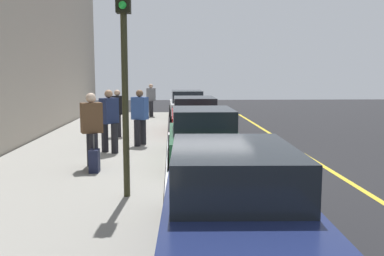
# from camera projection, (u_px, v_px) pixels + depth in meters

# --- Properties ---
(ground_plane) EXTENTS (56.00, 56.00, 0.00)m
(ground_plane) POSITION_uv_depth(u_px,v_px,m) (202.00, 164.00, 11.75)
(ground_plane) COLOR black
(sidewalk) EXTENTS (28.00, 4.60, 0.15)m
(sidewalk) POSITION_uv_depth(u_px,v_px,m) (81.00, 162.00, 11.59)
(sidewalk) COLOR gray
(sidewalk) RESTS_ON ground
(lane_stripe_centre) EXTENTS (28.00, 0.14, 0.01)m
(lane_stripe_centre) POSITION_uv_depth(u_px,v_px,m) (318.00, 163.00, 11.90)
(lane_stripe_centre) COLOR gold
(lane_stripe_centre) RESTS_ON ground
(snow_bank_curb) EXTENTS (8.94, 0.56, 0.22)m
(snow_bank_curb) POSITION_uv_depth(u_px,v_px,m) (177.00, 158.00, 11.97)
(snow_bank_curb) COLOR white
(snow_bank_curb) RESTS_ON ground
(parked_car_white) EXTENTS (4.76, 1.96, 1.51)m
(parked_car_white) POSITION_uv_depth(u_px,v_px,m) (187.00, 105.00, 23.40)
(parked_car_white) COLOR black
(parked_car_white) RESTS_ON ground
(parked_car_red) EXTENTS (4.61, 1.90, 1.51)m
(parked_car_red) POSITION_uv_depth(u_px,v_px,m) (195.00, 116.00, 17.04)
(parked_car_red) COLOR black
(parked_car_red) RESTS_ON ground
(parked_car_green) EXTENTS (4.24, 1.91, 1.51)m
(parked_car_green) POSITION_uv_depth(u_px,v_px,m) (203.00, 137.00, 11.55)
(parked_car_green) COLOR black
(parked_car_green) RESTS_ON ground
(parked_car_navy) EXTENTS (4.63, 2.01, 1.51)m
(parked_car_navy) POSITION_uv_depth(u_px,v_px,m) (234.00, 206.00, 5.58)
(parked_car_navy) COLOR black
(parked_car_navy) RESTS_ON ground
(pedestrian_blue_coat) EXTENTS (0.55, 0.57, 1.79)m
(pedestrian_blue_coat) POSITION_uv_depth(u_px,v_px,m) (140.00, 116.00, 13.75)
(pedestrian_blue_coat) COLOR black
(pedestrian_blue_coat) RESTS_ON sidewalk
(pedestrian_black_coat) EXTENTS (0.55, 0.52, 1.71)m
(pedestrian_black_coat) POSITION_uv_depth(u_px,v_px,m) (118.00, 112.00, 15.74)
(pedestrian_black_coat) COLOR black
(pedestrian_black_coat) RESTS_ON sidewalk
(pedestrian_navy_coat) EXTENTS (0.58, 0.55, 1.84)m
(pedestrian_navy_coat) POSITION_uv_depth(u_px,v_px,m) (109.00, 119.00, 12.50)
(pedestrian_navy_coat) COLOR black
(pedestrian_navy_coat) RESTS_ON sidewalk
(pedestrian_brown_coat) EXTENTS (0.58, 0.58, 1.84)m
(pedestrian_brown_coat) POSITION_uv_depth(u_px,v_px,m) (92.00, 128.00, 10.51)
(pedestrian_brown_coat) COLOR black
(pedestrian_brown_coat) RESTS_ON sidewalk
(pedestrian_grey_coat) EXTENTS (0.57, 0.51, 1.74)m
(pedestrian_grey_coat) POSITION_uv_depth(u_px,v_px,m) (151.00, 99.00, 23.00)
(pedestrian_grey_coat) COLOR black
(pedestrian_grey_coat) RESTS_ON sidewalk
(traffic_light_pole) EXTENTS (0.35, 0.26, 4.09)m
(traffic_light_pole) POSITION_uv_depth(u_px,v_px,m) (124.00, 47.00, 7.79)
(traffic_light_pole) COLOR #2D2D19
(traffic_light_pole) RESTS_ON sidewalk
(rolling_suitcase) EXTENTS (0.34, 0.22, 0.90)m
(rolling_suitcase) POSITION_uv_depth(u_px,v_px,m) (94.00, 161.00, 10.09)
(rolling_suitcase) COLOR #191E38
(rolling_suitcase) RESTS_ON sidewalk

